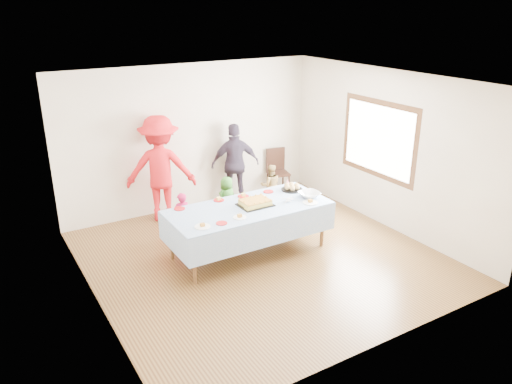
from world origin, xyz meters
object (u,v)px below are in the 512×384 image
party_table (249,210)px  birthday_cake (255,203)px  dining_chair (277,168)px  adult_left (161,169)px

party_table → birthday_cake: bearing=-3.9°
birthday_cake → dining_chair: size_ratio=0.55×
birthday_cake → dining_chair: bearing=49.3°
dining_chair → birthday_cake: bearing=-117.6°
birthday_cake → dining_chair: 2.71m
birthday_cake → party_table: bearing=176.1°
birthday_cake → adult_left: (-0.77, 1.96, 0.13)m
party_table → adult_left: adult_left is taller
party_table → adult_left: bearing=108.6°
party_table → adult_left: size_ratio=1.32×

